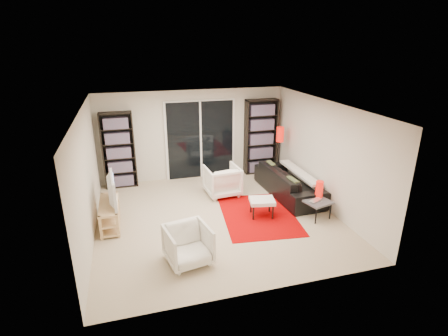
{
  "coord_description": "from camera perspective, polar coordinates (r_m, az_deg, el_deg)",
  "views": [
    {
      "loc": [
        -1.69,
        -6.53,
        3.61
      ],
      "look_at": [
        0.25,
        0.3,
        1.0
      ],
      "focal_mm": 28.0,
      "sensor_mm": 36.0,
      "label": 1
    }
  ],
  "objects": [
    {
      "name": "armchair_back",
      "position": [
        8.57,
        -0.3,
        -2.04
      ],
      "size": [
        0.85,
        0.87,
        0.74
      ],
      "primitive_type": "imported",
      "rotation": [
        0.0,
        0.0,
        3.21
      ],
      "color": "white",
      "rests_on": "floor"
    },
    {
      "name": "laptop",
      "position": [
        7.66,
        15.0,
        -5.24
      ],
      "size": [
        0.38,
        0.33,
        0.03
      ],
      "primitive_type": "imported",
      "rotation": [
        0.0,
        0.0,
        0.46
      ],
      "color": "silver",
      "rests_on": "side_table"
    },
    {
      "name": "wall_back",
      "position": [
        9.5,
        -5.1,
        5.41
      ],
      "size": [
        5.0,
        0.02,
        2.4
      ],
      "primitive_type": "cube",
      "color": "beige",
      "rests_on": "ground"
    },
    {
      "name": "side_table",
      "position": [
        7.73,
        14.92,
        -5.42
      ],
      "size": [
        0.63,
        0.63,
        0.4
      ],
      "color": "#4C4C51",
      "rests_on": "floor"
    },
    {
      "name": "ottoman",
      "position": [
        7.58,
        6.22,
        -5.48
      ],
      "size": [
        0.6,
        0.52,
        0.4
      ],
      "color": "white",
      "rests_on": "floor"
    },
    {
      "name": "armchair_front",
      "position": [
        6.11,
        -5.88,
        -12.38
      ],
      "size": [
        0.84,
        0.86,
        0.67
      ],
      "primitive_type": "imported",
      "rotation": [
        0.0,
        0.0,
        0.19
      ],
      "color": "white",
      "rests_on": "floor"
    },
    {
      "name": "wall_left",
      "position": [
        7.01,
        -21.46,
        -1.4
      ],
      "size": [
        0.02,
        5.0,
        2.4
      ],
      "primitive_type": "cube",
      "color": "beige",
      "rests_on": "ground"
    },
    {
      "name": "sliding_door",
      "position": [
        9.54,
        -3.85,
        4.58
      ],
      "size": [
        1.92,
        0.08,
        2.16
      ],
      "color": "white",
      "rests_on": "ground"
    },
    {
      "name": "floor",
      "position": [
        7.65,
        -1.2,
        -7.98
      ],
      "size": [
        5.0,
        5.0,
        0.0
      ],
      "primitive_type": "plane",
      "color": "#C0AE96",
      "rests_on": "ground"
    },
    {
      "name": "sofa",
      "position": [
        8.72,
        10.52,
        -2.27
      ],
      "size": [
        0.97,
        2.29,
        0.66
      ],
      "primitive_type": "imported",
      "rotation": [
        0.0,
        0.0,
        1.61
      ],
      "color": "black",
      "rests_on": "floor"
    },
    {
      "name": "floor_lamp",
      "position": [
        9.43,
        9.11,
        4.61
      ],
      "size": [
        0.22,
        0.22,
        1.45
      ],
      "color": "black",
      "rests_on": "floor"
    },
    {
      "name": "rug",
      "position": [
        7.75,
        5.64,
        -7.64
      ],
      "size": [
        1.77,
        2.24,
        0.01
      ],
      "primitive_type": "cube",
      "rotation": [
        0.0,
        0.0,
        -0.12
      ],
      "color": "#A50000",
      "rests_on": "floor"
    },
    {
      "name": "ceiling",
      "position": [
        6.85,
        -1.35,
        10.0
      ],
      "size": [
        5.0,
        5.0,
        0.02
      ],
      "primitive_type": "cube",
      "color": "white",
      "rests_on": "wall_back"
    },
    {
      "name": "bookshelf_left",
      "position": [
        9.25,
        -16.8,
        2.76
      ],
      "size": [
        0.8,
        0.3,
        1.95
      ],
      "color": "black",
      "rests_on": "ground"
    },
    {
      "name": "wall_right",
      "position": [
        8.12,
        16.07,
        2.12
      ],
      "size": [
        0.02,
        5.0,
        2.4
      ],
      "primitive_type": "cube",
      "color": "beige",
      "rests_on": "ground"
    },
    {
      "name": "table_lamp",
      "position": [
        7.82,
        15.29,
        -3.35
      ],
      "size": [
        0.16,
        0.16,
        0.36
      ],
      "primitive_type": "cylinder",
      "color": "red",
      "rests_on": "side_table"
    },
    {
      "name": "tv",
      "position": [
        7.36,
        -18.43,
        -3.45
      ],
      "size": [
        0.2,
        1.01,
        0.58
      ],
      "primitive_type": "imported",
      "rotation": [
        0.0,
        0.0,
        1.64
      ],
      "color": "black",
      "rests_on": "tv_stand"
    },
    {
      "name": "tv_stand",
      "position": [
        7.58,
        -18.14,
        -7.11
      ],
      "size": [
        0.37,
        1.16,
        0.5
      ],
      "color": "#DFB283",
      "rests_on": "floor"
    },
    {
      "name": "wall_front",
      "position": [
        4.99,
        6.09,
        -8.84
      ],
      "size": [
        5.0,
        0.02,
        2.4
      ],
      "primitive_type": "cube",
      "color": "beige",
      "rests_on": "ground"
    },
    {
      "name": "bookshelf_right",
      "position": [
        9.9,
        6.01,
        5.09
      ],
      "size": [
        0.9,
        0.3,
        2.1
      ],
      "color": "black",
      "rests_on": "ground"
    }
  ]
}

